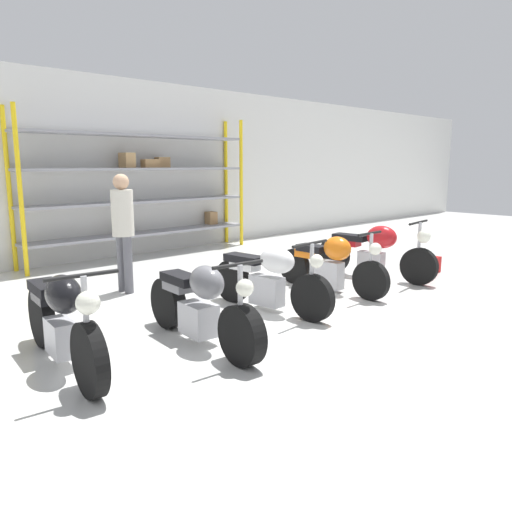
# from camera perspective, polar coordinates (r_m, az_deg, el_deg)

# --- Properties ---
(ground_plane) EXTENTS (30.00, 30.00, 0.00)m
(ground_plane) POSITION_cam_1_polar(r_m,az_deg,el_deg) (6.46, 2.45, -6.59)
(ground_plane) COLOR silver
(back_wall) EXTENTS (30.00, 0.08, 3.60)m
(back_wall) POSITION_cam_1_polar(r_m,az_deg,el_deg) (10.41, -18.38, 9.43)
(back_wall) COLOR silver
(back_wall) RESTS_ON ground_plane
(shelving_rack) EXTENTS (5.01, 0.63, 2.88)m
(shelving_rack) POSITION_cam_1_polar(r_m,az_deg,el_deg) (10.55, -12.74, 7.90)
(shelving_rack) COLOR yellow
(shelving_rack) RESTS_ON ground_plane
(motorcycle_black) EXTENTS (0.60, 2.11, 1.04)m
(motorcycle_black) POSITION_cam_1_polar(r_m,az_deg,el_deg) (4.98, -21.32, -6.73)
(motorcycle_black) COLOR black
(motorcycle_black) RESTS_ON ground_plane
(motorcycle_grey) EXTENTS (0.57, 2.04, 0.99)m
(motorcycle_grey) POSITION_cam_1_polar(r_m,az_deg,el_deg) (5.31, -6.33, -5.66)
(motorcycle_grey) COLOR black
(motorcycle_grey) RESTS_ON ground_plane
(motorcycle_white) EXTENTS (0.68, 1.95, 0.98)m
(motorcycle_white) POSITION_cam_1_polar(r_m,az_deg,el_deg) (6.47, 1.53, -2.50)
(motorcycle_white) COLOR black
(motorcycle_white) RESTS_ON ground_plane
(motorcycle_orange) EXTENTS (0.55, 1.99, 0.96)m
(motorcycle_orange) POSITION_cam_1_polar(r_m,az_deg,el_deg) (7.55, 8.54, -0.85)
(motorcycle_orange) COLOR black
(motorcycle_orange) RESTS_ON ground_plane
(motorcycle_red) EXTENTS (0.70, 2.14, 1.01)m
(motorcycle_red) POSITION_cam_1_polar(r_m,az_deg,el_deg) (8.56, 13.45, 0.65)
(motorcycle_red) COLOR black
(motorcycle_red) RESTS_ON ground_plane
(person_browsing) EXTENTS (0.34, 0.34, 1.76)m
(person_browsing) POSITION_cam_1_polar(r_m,az_deg,el_deg) (7.58, -14.97, 3.65)
(person_browsing) COLOR #595960
(person_browsing) RESTS_ON ground_plane
(toolbox) EXTENTS (0.44, 0.26, 0.28)m
(toolbox) POSITION_cam_1_polar(r_m,az_deg,el_deg) (9.31, 19.10, -0.98)
(toolbox) COLOR red
(toolbox) RESTS_ON ground_plane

